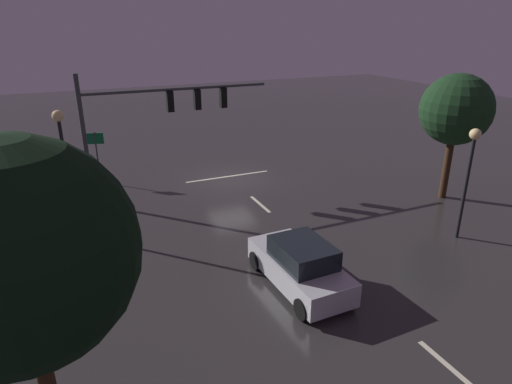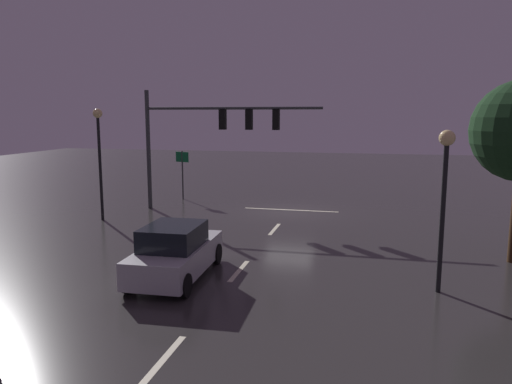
{
  "view_description": "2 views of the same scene",
  "coord_description": "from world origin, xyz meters",
  "px_view_note": "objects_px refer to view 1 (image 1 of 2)",
  "views": [
    {
      "loc": [
        8.29,
        22.2,
        8.43
      ],
      "look_at": [
        0.99,
        5.72,
        1.41
      ],
      "focal_mm": 30.97,
      "sensor_mm": 36.0,
      "label": 1
    },
    {
      "loc": [
        -4.05,
        24.83,
        5.04
      ],
      "look_at": [
        0.28,
        6.38,
        2.02
      ],
      "focal_mm": 34.57,
      "sensor_mm": 36.0,
      "label": 2
    }
  ],
  "objects_px": {
    "traffic_signal_assembly": "(157,111)",
    "car_approaching": "(300,265)",
    "tree_right_near": "(18,254)",
    "route_sign": "(96,147)",
    "street_lamp_left_kerb": "(470,162)",
    "street_lamp_right_kerb": "(64,151)",
    "tree_left_near": "(456,110)"
  },
  "relations": [
    {
      "from": "traffic_signal_assembly",
      "to": "car_approaching",
      "type": "distance_m",
      "value": 11.2
    },
    {
      "from": "street_lamp_right_kerb",
      "to": "route_sign",
      "type": "relative_size",
      "value": 1.84
    },
    {
      "from": "route_sign",
      "to": "tree_left_near",
      "type": "relative_size",
      "value": 0.46
    },
    {
      "from": "traffic_signal_assembly",
      "to": "route_sign",
      "type": "xyz_separation_m",
      "value": [
        2.83,
        -3.13,
        -2.25
      ]
    },
    {
      "from": "traffic_signal_assembly",
      "to": "street_lamp_right_kerb",
      "type": "distance_m",
      "value": 5.54
    },
    {
      "from": "traffic_signal_assembly",
      "to": "street_lamp_left_kerb",
      "type": "distance_m",
      "value": 14.12
    },
    {
      "from": "traffic_signal_assembly",
      "to": "tree_right_near",
      "type": "relative_size",
      "value": 1.4
    },
    {
      "from": "street_lamp_left_kerb",
      "to": "street_lamp_right_kerb",
      "type": "xyz_separation_m",
      "value": [
        14.47,
        -6.58,
        0.41
      ]
    },
    {
      "from": "street_lamp_right_kerb",
      "to": "tree_left_near",
      "type": "relative_size",
      "value": 0.85
    },
    {
      "from": "street_lamp_left_kerb",
      "to": "tree_left_near",
      "type": "bearing_deg",
      "value": -128.3
    },
    {
      "from": "traffic_signal_assembly",
      "to": "car_approaching",
      "type": "relative_size",
      "value": 2.1
    },
    {
      "from": "traffic_signal_assembly",
      "to": "street_lamp_left_kerb",
      "type": "height_order",
      "value": "traffic_signal_assembly"
    },
    {
      "from": "traffic_signal_assembly",
      "to": "route_sign",
      "type": "relative_size",
      "value": 3.24
    },
    {
      "from": "tree_left_near",
      "to": "tree_right_near",
      "type": "bearing_deg",
      "value": 20.32
    },
    {
      "from": "traffic_signal_assembly",
      "to": "street_lamp_left_kerb",
      "type": "xyz_separation_m",
      "value": [
        -10.06,
        9.86,
        -1.05
      ]
    },
    {
      "from": "street_lamp_right_kerb",
      "to": "route_sign",
      "type": "bearing_deg",
      "value": -103.88
    },
    {
      "from": "route_sign",
      "to": "tree_right_near",
      "type": "relative_size",
      "value": 0.43
    },
    {
      "from": "car_approaching",
      "to": "street_lamp_left_kerb",
      "type": "height_order",
      "value": "street_lamp_left_kerb"
    },
    {
      "from": "car_approaching",
      "to": "tree_right_near",
      "type": "relative_size",
      "value": 0.67
    },
    {
      "from": "car_approaching",
      "to": "route_sign",
      "type": "relative_size",
      "value": 1.54
    },
    {
      "from": "car_approaching",
      "to": "street_lamp_right_kerb",
      "type": "bearing_deg",
      "value": -46.74
    },
    {
      "from": "car_approaching",
      "to": "route_sign",
      "type": "distance_m",
      "value": 14.5
    },
    {
      "from": "street_lamp_left_kerb",
      "to": "car_approaching",
      "type": "bearing_deg",
      "value": 3.9
    },
    {
      "from": "tree_left_near",
      "to": "car_approaching",
      "type": "bearing_deg",
      "value": 21.33
    },
    {
      "from": "car_approaching",
      "to": "tree_left_near",
      "type": "bearing_deg",
      "value": -158.67
    },
    {
      "from": "street_lamp_right_kerb",
      "to": "tree_right_near",
      "type": "distance_m",
      "value": 9.81
    },
    {
      "from": "traffic_signal_assembly",
      "to": "route_sign",
      "type": "height_order",
      "value": "traffic_signal_assembly"
    },
    {
      "from": "route_sign",
      "to": "tree_left_near",
      "type": "distance_m",
      "value": 18.48
    },
    {
      "from": "tree_left_near",
      "to": "route_sign",
      "type": "bearing_deg",
      "value": -30.71
    },
    {
      "from": "car_approaching",
      "to": "street_lamp_right_kerb",
      "type": "distance_m",
      "value": 10.17
    },
    {
      "from": "street_lamp_left_kerb",
      "to": "street_lamp_right_kerb",
      "type": "height_order",
      "value": "street_lamp_right_kerb"
    },
    {
      "from": "traffic_signal_assembly",
      "to": "tree_right_near",
      "type": "bearing_deg",
      "value": 67.44
    }
  ]
}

